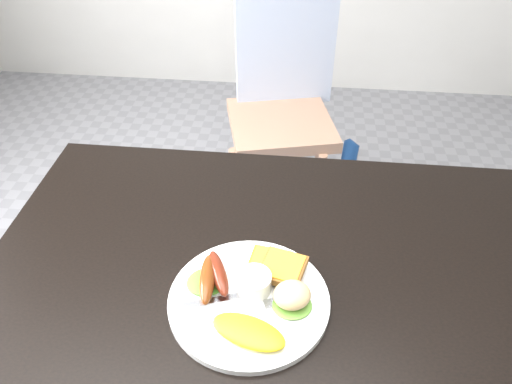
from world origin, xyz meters
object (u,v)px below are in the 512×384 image
at_px(plate, 249,300).
at_px(dining_table, 301,292).
at_px(dining_chair, 281,124).
at_px(person, 302,133).

bearing_deg(plate, dining_table, 28.51).
height_order(dining_table, dining_chair, dining_table).
relative_size(dining_chair, plate, 1.35).
distance_m(dining_table, dining_chair, 1.07).
height_order(dining_chair, person, person).
bearing_deg(person, plate, 88.82).
bearing_deg(dining_table, plate, -151.49).
distance_m(dining_table, person, 0.55).
height_order(dining_chair, plate, plate).
height_order(dining_table, plate, plate).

